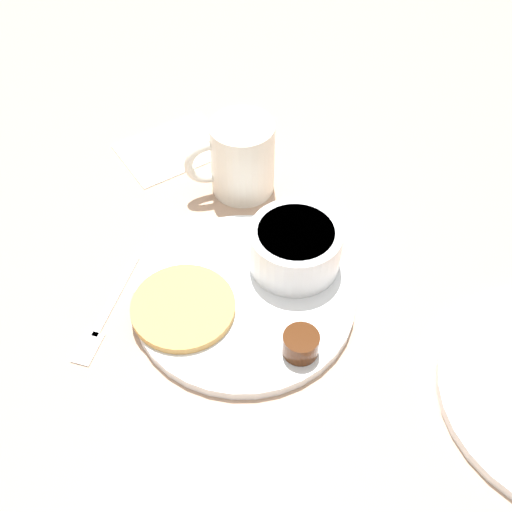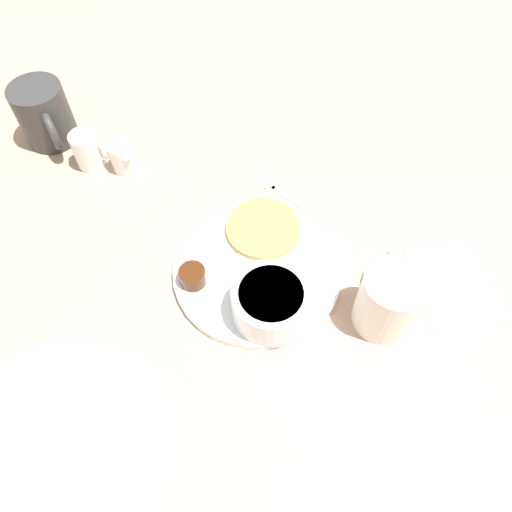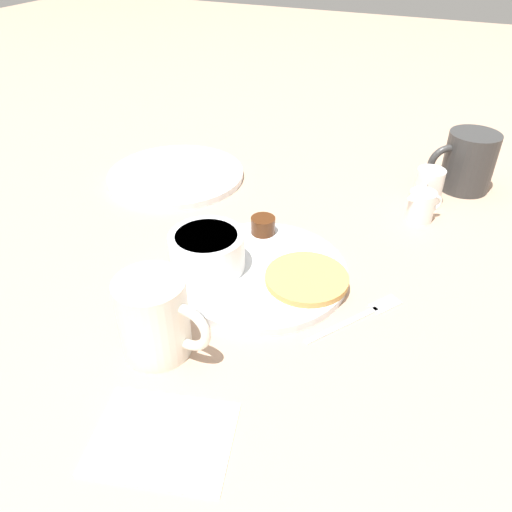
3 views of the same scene
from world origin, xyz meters
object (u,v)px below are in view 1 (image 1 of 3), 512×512
(plate, at_px, (244,298))
(fork, at_px, (102,320))
(coffee_mug, at_px, (240,158))
(bowl, at_px, (295,246))

(plate, height_order, fork, plate)
(fork, bearing_deg, coffee_mug, 37.57)
(bowl, relative_size, coffee_mug, 0.91)
(plate, distance_m, bowl, 0.08)
(plate, relative_size, fork, 1.84)
(bowl, distance_m, fork, 0.22)
(coffee_mug, bearing_deg, plate, -105.65)
(bowl, bearing_deg, fork, -178.42)
(fork, bearing_deg, bowl, 1.58)
(bowl, height_order, fork, bowl)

